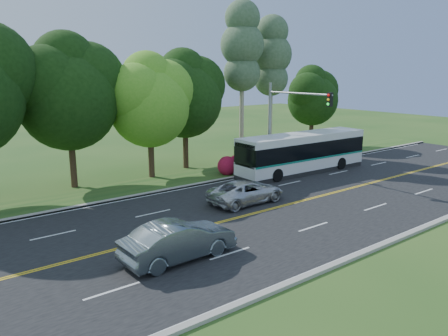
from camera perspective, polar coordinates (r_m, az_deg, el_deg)
ground at (r=25.79m, az=6.44°, el=-5.30°), size 120.00×120.00×0.00m
road at (r=25.79m, az=6.44°, el=-5.28°), size 60.00×14.00×0.02m
curb_north at (r=31.08m, az=-2.74°, el=-1.98°), size 60.00×0.30×0.15m
curb_south at (r=21.54m, az=19.94°, el=-9.47°), size 60.00×0.30×0.15m
grass_verge at (r=32.58m, az=-4.61°, el=-1.37°), size 60.00×4.00×0.10m
lane_markings at (r=25.72m, az=6.29°, el=-5.29°), size 57.60×13.82×0.00m
tree_row at (r=32.04m, az=-15.84°, el=10.05°), size 44.70×9.10×13.84m
bougainvillea_hedge at (r=36.13m, az=5.70°, el=1.08°), size 9.50×2.25×1.50m
traffic_signal at (r=33.13m, az=8.25°, el=6.89°), size 0.42×6.10×7.00m
transit_bus at (r=34.92m, az=10.20°, el=1.91°), size 11.77×2.91×3.06m
sedan at (r=18.84m, az=-5.92°, el=-9.41°), size 5.11×1.91×1.67m
suv at (r=26.57m, az=2.92°, el=-3.10°), size 4.98×2.33×1.38m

